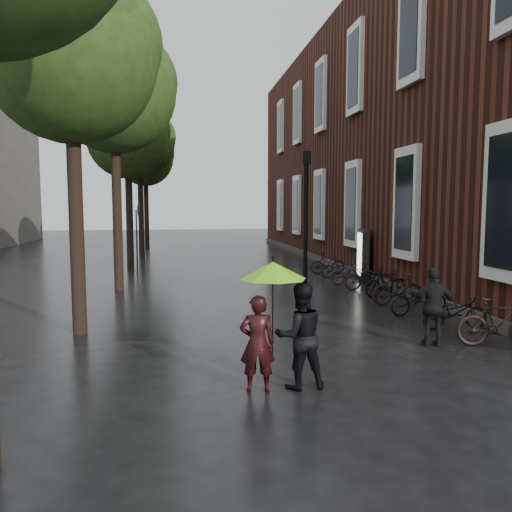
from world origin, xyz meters
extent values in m
plane|color=black|center=(0.00, 0.00, 0.00)|extent=(120.00, 120.00, 0.00)
cube|color=#38160F|center=(10.50, 19.50, 6.00)|extent=(10.00, 33.00, 12.00)
cube|color=silver|center=(5.45, 5.50, 3.00)|extent=(0.25, 1.60, 3.60)
cube|color=black|center=(5.35, 5.50, 3.00)|extent=(0.10, 1.20, 3.00)
cube|color=silver|center=(5.45, 10.50, 3.00)|extent=(0.25, 1.60, 3.60)
cube|color=black|center=(5.35, 10.50, 3.00)|extent=(0.10, 1.20, 3.00)
cube|color=silver|center=(5.45, 10.50, 8.50)|extent=(0.25, 1.60, 3.60)
cube|color=black|center=(5.35, 10.50, 8.50)|extent=(0.10, 1.20, 3.00)
cube|color=silver|center=(5.45, 15.50, 3.00)|extent=(0.25, 1.60, 3.60)
cube|color=black|center=(5.35, 15.50, 3.00)|extent=(0.10, 1.20, 3.00)
cube|color=silver|center=(5.45, 15.50, 8.50)|extent=(0.25, 1.60, 3.60)
cube|color=black|center=(5.35, 15.50, 8.50)|extent=(0.10, 1.20, 3.00)
cube|color=silver|center=(5.45, 20.50, 3.00)|extent=(0.25, 1.60, 3.60)
cube|color=black|center=(5.35, 20.50, 3.00)|extent=(0.10, 1.20, 3.00)
cube|color=silver|center=(5.45, 20.50, 8.50)|extent=(0.25, 1.60, 3.60)
cube|color=black|center=(5.35, 20.50, 8.50)|extent=(0.10, 1.20, 3.00)
cube|color=silver|center=(5.45, 25.50, 3.00)|extent=(0.25, 1.60, 3.60)
cube|color=black|center=(5.35, 25.50, 3.00)|extent=(0.10, 1.20, 3.00)
cube|color=silver|center=(5.45, 25.50, 8.50)|extent=(0.25, 1.60, 3.60)
cube|color=black|center=(5.35, 25.50, 8.50)|extent=(0.10, 1.20, 3.00)
cube|color=silver|center=(5.45, 30.50, 3.00)|extent=(0.25, 1.60, 3.60)
cube|color=black|center=(5.35, 30.50, 3.00)|extent=(0.10, 1.20, 3.00)
cube|color=silver|center=(5.45, 30.50, 8.50)|extent=(0.25, 1.60, 3.60)
cube|color=black|center=(5.35, 30.50, 8.50)|extent=(0.10, 1.20, 3.00)
cube|color=#3F3833|center=(5.60, 19.50, 0.15)|extent=(0.40, 33.00, 0.30)
cylinder|color=black|center=(-4.10, 7.00, 2.25)|extent=(0.32, 0.32, 4.51)
cylinder|color=black|center=(-3.90, 13.00, 2.48)|extent=(0.32, 0.32, 4.95)
cylinder|color=black|center=(-4.05, 19.00, 2.20)|extent=(0.32, 0.32, 4.40)
cylinder|color=black|center=(-3.95, 25.00, 2.39)|extent=(0.32, 0.32, 4.79)
cylinder|color=black|center=(-4.00, 31.00, 2.28)|extent=(0.32, 0.32, 4.57)
imported|color=black|center=(-0.66, 2.84, 0.77)|extent=(0.59, 0.42, 1.53)
imported|color=black|center=(0.04, 2.89, 0.85)|extent=(0.86, 0.69, 1.69)
cylinder|color=black|center=(-0.40, 2.93, 1.22)|extent=(0.02, 0.02, 1.36)
cone|color=#74DF17|center=(-0.40, 2.93, 1.90)|extent=(1.07, 1.07, 0.27)
cylinder|color=black|center=(-0.40, 2.93, 2.07)|extent=(0.02, 0.02, 0.08)
imported|color=black|center=(3.35, 4.79, 0.83)|extent=(1.03, 0.60, 1.65)
imported|color=black|center=(4.66, 4.53, 0.51)|extent=(1.75, 0.86, 1.01)
imported|color=black|center=(4.57, 6.03, 0.42)|extent=(1.60, 0.62, 0.83)
imported|color=black|center=(4.46, 7.60, 0.44)|extent=(1.72, 0.74, 0.88)
imported|color=black|center=(4.52, 9.02, 0.49)|extent=(1.65, 0.58, 0.97)
imported|color=black|center=(4.69, 10.27, 0.47)|extent=(1.60, 0.74, 0.93)
imported|color=black|center=(4.65, 11.58, 0.44)|extent=(1.76, 0.95, 0.88)
imported|color=black|center=(4.53, 12.88, 0.44)|extent=(1.74, 0.89, 0.87)
imported|color=black|center=(4.66, 14.52, 0.43)|extent=(1.72, 0.87, 0.87)
imported|color=black|center=(4.50, 15.91, 0.46)|extent=(1.53, 0.46, 0.91)
cube|color=black|center=(5.31, 13.89, 1.00)|extent=(0.27, 1.33, 2.01)
cube|color=#ECE7CC|center=(5.17, 13.89, 1.05)|extent=(0.04, 1.12, 1.65)
cylinder|color=black|center=(1.77, 9.24, 2.08)|extent=(0.12, 0.12, 4.17)
cube|color=black|center=(1.77, 9.24, 4.27)|extent=(0.23, 0.23, 0.36)
sphere|color=#FFE5B2|center=(1.77, 9.24, 4.27)|extent=(0.19, 0.19, 0.19)
cylinder|color=#262628|center=(-3.66, 17.94, 1.38)|extent=(0.07, 0.07, 2.76)
cylinder|color=navy|center=(-3.55, 17.94, 2.76)|extent=(0.03, 0.55, 0.55)
camera|label=1|loc=(-1.85, -4.66, 2.89)|focal=35.00mm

